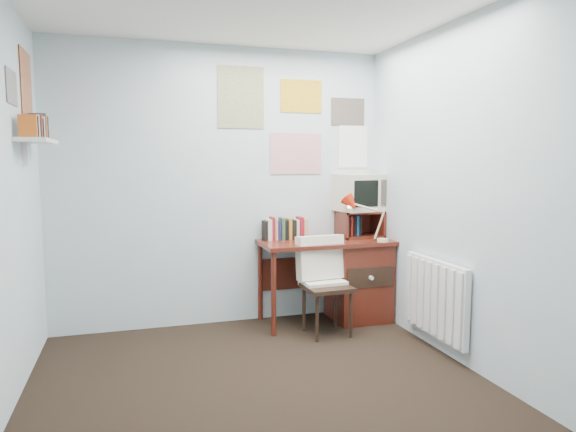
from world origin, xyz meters
name	(u,v)px	position (x,y,z in m)	size (l,w,h in m)	color
ground	(274,407)	(0.00, 0.00, 0.00)	(3.50, 3.50, 0.00)	black
back_wall	(222,187)	(0.00, 1.75, 1.25)	(3.00, 0.02, 2.50)	silver
right_wall	(491,196)	(1.50, 0.00, 1.25)	(0.02, 3.50, 2.50)	silver
desk	(352,277)	(1.17, 1.48, 0.41)	(1.20, 0.55, 0.76)	#511C12
desk_chair	(327,288)	(0.79, 1.14, 0.41)	(0.42, 0.40, 0.82)	black
desk_lamp	(383,221)	(1.37, 1.26, 0.95)	(0.26, 0.22, 0.37)	red
tv_riser	(360,224)	(1.29, 1.59, 0.89)	(0.40, 0.30, 0.25)	#511C12
crt_tv	(359,191)	(1.29, 1.61, 1.20)	(0.40, 0.37, 0.38)	beige
book_row	(295,227)	(0.66, 1.66, 0.87)	(0.60, 0.14, 0.22)	#511C12
radiator	(435,298)	(1.46, 0.55, 0.42)	(0.09, 0.80, 0.60)	white
wall_shelf	(37,141)	(-1.40, 1.10, 1.62)	(0.20, 0.62, 0.24)	white
posters_back	(296,121)	(0.70, 1.74, 1.85)	(1.20, 0.01, 0.90)	white
posters_left	(19,85)	(-1.49, 1.10, 2.00)	(0.01, 0.70, 0.60)	white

